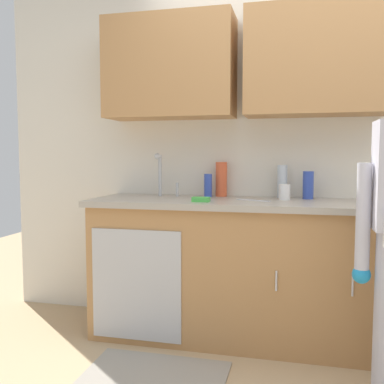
# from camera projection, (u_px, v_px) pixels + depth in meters

# --- Properties ---
(kitchen_wall_with_uppers) EXTENTS (4.80, 0.44, 2.70)m
(kitchen_wall_with_uppers) POSITION_uv_depth(u_px,v_px,m) (301.00, 121.00, 3.07)
(kitchen_wall_with_uppers) COLOR silver
(kitchen_wall_with_uppers) RESTS_ON ground
(counter_cabinet) EXTENTS (1.90, 0.62, 0.90)m
(counter_cabinet) POSITION_uv_depth(u_px,v_px,m) (235.00, 272.00, 2.96)
(counter_cabinet) COLOR #B27F4C
(counter_cabinet) RESTS_ON ground
(countertop) EXTENTS (1.96, 0.66, 0.04)m
(countertop) POSITION_uv_depth(u_px,v_px,m) (236.00, 203.00, 2.92)
(countertop) COLOR #A8A093
(countertop) RESTS_ON counter_cabinet
(sink) EXTENTS (0.50, 0.36, 0.35)m
(sink) POSITION_uv_depth(u_px,v_px,m) (159.00, 200.00, 3.05)
(sink) COLOR #B7BABF
(sink) RESTS_ON counter_cabinet
(floor_mat) EXTENTS (0.80, 0.50, 0.01)m
(floor_mat) POSITION_uv_depth(u_px,v_px,m) (155.00, 375.00, 2.45)
(floor_mat) COLOR gray
(floor_mat) RESTS_ON ground
(bottle_soap) EXTENTS (0.06, 0.06, 0.16)m
(bottle_soap) POSITION_uv_depth(u_px,v_px,m) (208.00, 185.00, 3.13)
(bottle_soap) COLOR #334CB2
(bottle_soap) RESTS_ON countertop
(bottle_water_tall) EXTENTS (0.07, 0.07, 0.19)m
(bottle_water_tall) POSITION_uv_depth(u_px,v_px,m) (308.00, 185.00, 2.98)
(bottle_water_tall) COLOR #334CB2
(bottle_water_tall) RESTS_ON countertop
(bottle_water_short) EXTENTS (0.08, 0.08, 0.25)m
(bottle_water_short) POSITION_uv_depth(u_px,v_px,m) (221.00, 179.00, 3.17)
(bottle_water_short) COLOR #E05933
(bottle_water_short) RESTS_ON countertop
(bottle_cleaner_spray) EXTENTS (0.07, 0.07, 0.23)m
(bottle_cleaner_spray) POSITION_uv_depth(u_px,v_px,m) (282.00, 182.00, 3.05)
(bottle_cleaner_spray) COLOR silver
(bottle_cleaner_spray) RESTS_ON countertop
(cup_by_sink) EXTENTS (0.08, 0.08, 0.10)m
(cup_by_sink) POSITION_uv_depth(u_px,v_px,m) (285.00, 192.00, 2.93)
(cup_by_sink) COLOR white
(cup_by_sink) RESTS_ON countertop
(knife_on_counter) EXTENTS (0.23, 0.11, 0.01)m
(knife_on_counter) POSITION_uv_depth(u_px,v_px,m) (253.00, 200.00, 2.87)
(knife_on_counter) COLOR silver
(knife_on_counter) RESTS_ON countertop
(sponge) EXTENTS (0.11, 0.07, 0.03)m
(sponge) POSITION_uv_depth(u_px,v_px,m) (201.00, 199.00, 2.80)
(sponge) COLOR #4CBF4C
(sponge) RESTS_ON countertop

